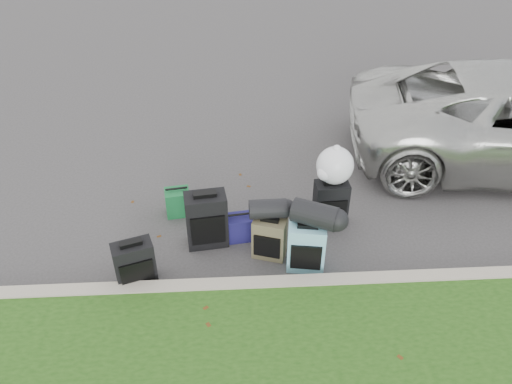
{
  "coord_description": "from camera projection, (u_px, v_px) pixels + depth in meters",
  "views": [
    {
      "loc": [
        -0.39,
        -5.03,
        4.27
      ],
      "look_at": [
        -0.1,
        0.2,
        0.55
      ],
      "focal_mm": 35.0,
      "sensor_mm": 36.0,
      "label": 1
    }
  ],
  "objects": [
    {
      "name": "suitcase_olive",
      "position": [
        270.0,
        238.0,
        6.11
      ],
      "size": [
        0.45,
        0.36,
        0.55
      ],
      "primitive_type": "cube",
      "rotation": [
        0.0,
        0.0,
        -0.31
      ],
      "color": "#423D29",
      "rests_on": "ground"
    },
    {
      "name": "tote_navy",
      "position": [
        240.0,
        227.0,
        6.44
      ],
      "size": [
        0.35,
        0.29,
        0.34
      ],
      "primitive_type": "cube",
      "rotation": [
        0.0,
        0.0,
        0.13
      ],
      "color": "#1A1752",
      "rests_on": "ground"
    },
    {
      "name": "duffel_left",
      "position": [
        268.0,
        209.0,
        5.94
      ],
      "size": [
        0.45,
        0.25,
        0.24
      ],
      "primitive_type": "cylinder",
      "rotation": [
        0.0,
        1.57,
        0.02
      ],
      "color": "black",
      "rests_on": "suitcase_olive"
    },
    {
      "name": "duffel_right",
      "position": [
        315.0,
        215.0,
        5.68
      ],
      "size": [
        0.59,
        0.49,
        0.29
      ],
      "primitive_type": "cylinder",
      "rotation": [
        0.0,
        1.57,
        -0.46
      ],
      "color": "black",
      "rests_on": "suitcase_teal"
    },
    {
      "name": "suitcase_large_black_left",
      "position": [
        207.0,
        220.0,
        6.25
      ],
      "size": [
        0.55,
        0.37,
        0.74
      ],
      "primitive_type": "cube",
      "rotation": [
        0.0,
        0.0,
        0.13
      ],
      "color": "black",
      "rests_on": "ground"
    },
    {
      "name": "suitcase_teal",
      "position": [
        306.0,
        247.0,
        5.91
      ],
      "size": [
        0.47,
        0.32,
        0.63
      ],
      "primitive_type": "cube",
      "rotation": [
        0.0,
        0.0,
        -0.15
      ],
      "color": "#5D97B2",
      "rests_on": "ground"
    },
    {
      "name": "trash_bag",
      "position": [
        335.0,
        165.0,
        6.31
      ],
      "size": [
        0.48,
        0.48,
        0.48
      ],
      "primitive_type": "sphere",
      "color": "white",
      "rests_on": "suitcase_large_black_right"
    },
    {
      "name": "tote_green",
      "position": [
        178.0,
        202.0,
        6.86
      ],
      "size": [
        0.37,
        0.31,
        0.37
      ],
      "primitive_type": "cube",
      "rotation": [
        0.0,
        0.0,
        0.15
      ],
      "color": "#166631",
      "rests_on": "ground"
    },
    {
      "name": "suitcase_large_black_right",
      "position": [
        330.0,
        204.0,
        6.59
      ],
      "size": [
        0.45,
        0.28,
        0.65
      ],
      "primitive_type": "cube",
      "rotation": [
        0.0,
        0.0,
        0.05
      ],
      "color": "black",
      "rests_on": "ground"
    },
    {
      "name": "curb",
      "position": [
        270.0,
        286.0,
        5.73
      ],
      "size": [
        120.0,
        0.18,
        0.15
      ],
      "primitive_type": "cube",
      "color": "#9E937F",
      "rests_on": "ground"
    },
    {
      "name": "ground",
      "position": [
        264.0,
        234.0,
        6.59
      ],
      "size": [
        120.0,
        120.0,
        0.0
      ],
      "primitive_type": "plane",
      "color": "#383535",
      "rests_on": "ground"
    },
    {
      "name": "suitcase_small_black",
      "position": [
        135.0,
        264.0,
        5.72
      ],
      "size": [
        0.51,
        0.38,
        0.57
      ],
      "primitive_type": "cube",
      "rotation": [
        0.0,
        0.0,
        0.33
      ],
      "color": "black",
      "rests_on": "ground"
    }
  ]
}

